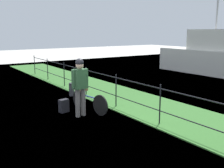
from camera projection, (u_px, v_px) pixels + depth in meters
ground_plane at (81, 127)px, 6.92m from camera, size 60.00×60.00×0.00m
grass_strip at (158, 109)px, 8.42m from camera, size 27.00×2.40×0.03m
iron_fence at (136, 94)px, 7.80m from camera, size 18.04×0.04×1.08m
bicycle_main at (89, 101)px, 8.19m from camera, size 1.62×0.33×0.62m
wooden_crate at (81, 86)px, 8.36m from camera, size 0.42×0.30×0.29m
terrier_dog at (82, 79)px, 8.30m from camera, size 0.32×0.18×0.18m
cyclist_person at (80, 82)px, 7.63m from camera, size 0.32×0.53×1.68m
backpack_on_paving at (64, 106)px, 8.16m from camera, size 0.23×0.31×0.40m
mooring_bollard at (72, 89)px, 10.22m from camera, size 0.20×0.20×0.50m
moored_boat_near at (214, 57)px, 15.30m from camera, size 6.66×2.01×4.13m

